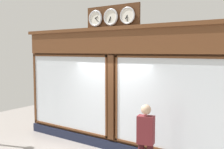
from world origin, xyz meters
The scene contains 2 objects.
shop_facade centered at (0.00, -0.12, 1.78)m, with size 6.85×0.42×4.09m.
pedestrian centered at (-1.57, 0.99, 0.93)m, with size 0.40×0.29×1.69m.
Camera 1 is at (-4.10, 5.98, 2.83)m, focal length 41.89 mm.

